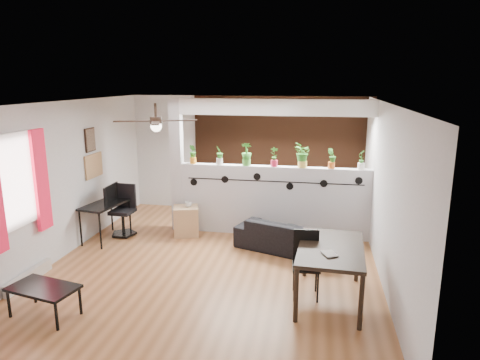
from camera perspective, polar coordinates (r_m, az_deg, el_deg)
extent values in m
cube|color=brown|center=(7.21, -3.36, -11.27)|extent=(6.30, 7.10, 0.10)
cube|color=#B7B7BA|center=(9.66, 0.76, 3.45)|extent=(6.30, 0.04, 2.90)
cube|color=#B7B7BA|center=(4.05, -13.92, -10.98)|extent=(6.30, 0.04, 2.90)
cube|color=#B7B7BA|center=(7.80, -22.54, 0.09)|extent=(0.04, 7.10, 2.90)
cube|color=#B7B7BA|center=(6.66, 18.97, -1.74)|extent=(0.04, 7.10, 2.90)
cube|color=white|center=(6.57, -3.68, 10.70)|extent=(6.30, 7.10, 0.10)
cube|color=#BCBCC1|center=(8.22, 4.48, -2.79)|extent=(3.60, 0.18, 1.35)
cube|color=white|center=(7.92, 4.72, 9.65)|extent=(3.60, 0.18, 0.30)
cube|color=#BCBCC1|center=(8.48, -8.39, 1.94)|extent=(0.22, 0.20, 2.60)
cube|color=brown|center=(9.51, 5.48, 3.24)|extent=(3.90, 0.05, 2.60)
cube|color=black|center=(8.03, 4.47, -0.19)|extent=(3.31, 0.01, 0.02)
cylinder|color=black|center=(8.34, -6.19, -0.29)|extent=(0.14, 0.01, 0.14)
cylinder|color=black|center=(8.17, -2.03, 0.08)|extent=(0.14, 0.01, 0.14)
cylinder|color=black|center=(8.05, 2.28, 0.45)|extent=(0.14, 0.01, 0.14)
cylinder|color=black|center=(8.02, 6.66, -0.84)|extent=(0.14, 0.01, 0.14)
cylinder|color=black|center=(7.99, 11.11, -0.47)|extent=(0.14, 0.01, 0.14)
cylinder|color=black|center=(8.01, 15.57, -0.09)|extent=(0.14, 0.01, 0.14)
cube|color=white|center=(6.78, -27.88, -0.12)|extent=(0.02, 0.95, 1.25)
cube|color=white|center=(6.77, -27.78, -0.13)|extent=(0.04, 1.05, 1.35)
cube|color=red|center=(7.16, -25.02, -0.02)|extent=(0.06, 0.30, 1.55)
cube|color=beige|center=(7.20, -26.33, -11.52)|extent=(0.08, 1.00, 0.18)
cube|color=#A3784E|center=(8.57, -18.92, 1.82)|extent=(0.03, 0.60, 0.45)
cube|color=#8C7259|center=(8.45, -19.34, 5.08)|extent=(0.03, 0.30, 0.40)
cube|color=black|center=(8.45, -19.37, 5.08)|extent=(0.02, 0.34, 0.44)
cylinder|color=black|center=(6.54, -11.21, 9.15)|extent=(0.04, 0.04, 0.20)
cylinder|color=black|center=(6.55, -11.15, 7.84)|extent=(0.18, 0.18, 0.10)
sphere|color=white|center=(6.56, -11.12, 7.06)|extent=(0.17, 0.17, 0.17)
cube|color=black|center=(6.55, -8.15, 7.87)|extent=(0.55, 0.29, 0.01)
cube|color=black|center=(6.89, -11.09, 8.01)|extent=(0.29, 0.55, 0.01)
cube|color=black|center=(6.57, -14.14, 7.62)|extent=(0.55, 0.29, 0.01)
cube|color=black|center=(6.21, -11.22, 7.47)|extent=(0.29, 0.55, 0.01)
cylinder|color=orange|center=(8.36, -6.27, 2.61)|extent=(0.13, 0.13, 0.12)
imported|color=#1E5F1B|center=(8.33, -6.30, 3.80)|extent=(0.23, 0.23, 0.27)
cylinder|color=silver|center=(8.22, -2.75, 2.50)|extent=(0.12, 0.12, 0.12)
imported|color=#1E5F1B|center=(8.19, -2.76, 3.69)|extent=(0.17, 0.20, 0.27)
cylinder|color=#459135|center=(8.12, 0.88, 2.38)|extent=(0.16, 0.16, 0.12)
imported|color=#1E5F1B|center=(8.09, 0.88, 3.83)|extent=(0.23, 0.19, 0.34)
cylinder|color=#C11F3E|center=(8.05, 4.58, 2.25)|extent=(0.13, 0.13, 0.12)
imported|color=#1E5F1B|center=(8.02, 4.60, 3.50)|extent=(0.20, 0.16, 0.28)
cylinder|color=#E5C151|center=(8.02, 8.33, 2.10)|extent=(0.17, 0.17, 0.12)
imported|color=#1E5F1B|center=(7.98, 8.38, 3.67)|extent=(0.27, 0.30, 0.37)
cylinder|color=#D75E19|center=(8.02, 12.09, 1.95)|extent=(0.13, 0.13, 0.12)
imported|color=#1E5F1B|center=(7.99, 12.15, 3.18)|extent=(0.20, 0.16, 0.27)
cylinder|color=white|center=(8.06, 15.83, 1.79)|extent=(0.12, 0.12, 0.12)
imported|color=#1E5F1B|center=(8.02, 15.91, 2.99)|extent=(0.22, 0.23, 0.26)
imported|color=black|center=(7.60, 6.67, -7.47)|extent=(1.92, 1.25, 0.52)
cube|color=tan|center=(8.34, -7.18, -5.43)|extent=(0.57, 0.53, 0.57)
imported|color=gray|center=(8.23, -6.92, -3.24)|extent=(0.16, 0.16, 0.10)
cube|color=black|center=(8.32, -17.56, -3.10)|extent=(0.68, 1.05, 0.04)
cylinder|color=black|center=(8.23, -20.49, -6.08)|extent=(0.03, 0.03, 0.67)
cylinder|color=black|center=(7.97, -18.13, -6.53)|extent=(0.03, 0.03, 0.67)
cylinder|color=black|center=(8.89, -16.74, -4.40)|extent=(0.03, 0.03, 0.67)
cylinder|color=black|center=(8.64, -14.45, -4.75)|extent=(0.03, 0.03, 0.67)
imported|color=black|center=(8.42, -17.14, -2.14)|extent=(0.31, 0.06, 0.18)
cylinder|color=black|center=(8.63, -15.22, -6.89)|extent=(0.50, 0.50, 0.04)
cylinder|color=black|center=(8.56, -15.31, -5.55)|extent=(0.06, 0.06, 0.43)
cube|color=black|center=(8.49, -15.40, -4.07)|extent=(0.43, 0.43, 0.07)
cube|color=black|center=(8.57, -14.93, -1.99)|extent=(0.39, 0.08, 0.46)
cube|color=black|center=(5.89, 12.03, -8.94)|extent=(0.92, 1.44, 0.05)
cylinder|color=black|center=(5.47, 7.48, -15.00)|extent=(0.06, 0.06, 0.72)
cylinder|color=black|center=(5.47, 15.84, -15.44)|extent=(0.06, 0.06, 0.72)
cylinder|color=black|center=(6.66, 8.66, -9.70)|extent=(0.06, 0.06, 0.72)
cylinder|color=black|center=(6.66, 15.38, -10.06)|extent=(0.06, 0.06, 0.72)
imported|color=gray|center=(5.60, 11.09, -9.71)|extent=(0.24, 0.26, 0.02)
cube|color=black|center=(6.03, 8.79, -11.37)|extent=(0.40, 0.40, 0.03)
cube|color=black|center=(6.09, 8.80, -8.63)|extent=(0.35, 0.06, 0.47)
cube|color=black|center=(5.98, 7.25, -13.89)|extent=(0.03, 0.03, 0.44)
cube|color=black|center=(6.00, 10.32, -13.92)|extent=(0.03, 0.03, 0.44)
cube|color=black|center=(6.17, 7.25, -10.66)|extent=(0.03, 0.03, 0.90)
cube|color=black|center=(6.18, 10.20, -10.70)|extent=(0.03, 0.03, 0.90)
cube|color=black|center=(6.07, -24.77, -12.94)|extent=(0.94, 0.64, 0.04)
cylinder|color=black|center=(6.32, -28.44, -14.33)|extent=(0.04, 0.04, 0.36)
cylinder|color=black|center=(5.78, -23.27, -16.38)|extent=(0.04, 0.04, 0.36)
cylinder|color=black|center=(6.54, -25.73, -13.08)|extent=(0.04, 0.04, 0.36)
cylinder|color=black|center=(6.03, -20.53, -14.87)|extent=(0.04, 0.04, 0.36)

